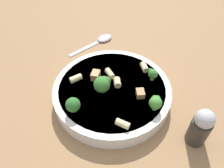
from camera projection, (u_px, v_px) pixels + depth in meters
ground_plane at (112, 97)px, 0.53m from camera, size 2.00×2.00×0.00m
pasta_bowl at (112, 91)px, 0.52m from camera, size 0.27×0.27×0.04m
broccoli_floret_0 at (153, 74)px, 0.51m from camera, size 0.03×0.02×0.03m
broccoli_floret_1 at (156, 102)px, 0.45m from camera, size 0.03×0.03×0.03m
broccoli_floret_2 at (73, 105)px, 0.44m from camera, size 0.03×0.03×0.04m
broccoli_floret_3 at (103, 84)px, 0.48m from camera, size 0.04×0.04×0.04m
rigatoni_0 at (144, 67)px, 0.54m from camera, size 0.03×0.02×0.02m
rigatoni_1 at (110, 73)px, 0.53m from camera, size 0.03×0.02×0.01m
rigatoni_2 at (76, 79)px, 0.51m from camera, size 0.02×0.03×0.02m
rigatoni_3 at (123, 124)px, 0.43m from camera, size 0.03×0.03×0.01m
rigatoni_4 at (118, 83)px, 0.50m from camera, size 0.03×0.02×0.02m
chicken_chunk_0 at (96, 75)px, 0.52m from camera, size 0.03×0.03×0.02m
chicken_chunk_1 at (140, 93)px, 0.48m from camera, size 0.03×0.03×0.01m
pepper_shaker at (201, 127)px, 0.42m from camera, size 0.04×0.04×0.09m
spoon at (99, 41)px, 0.68m from camera, size 0.05×0.16×0.01m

